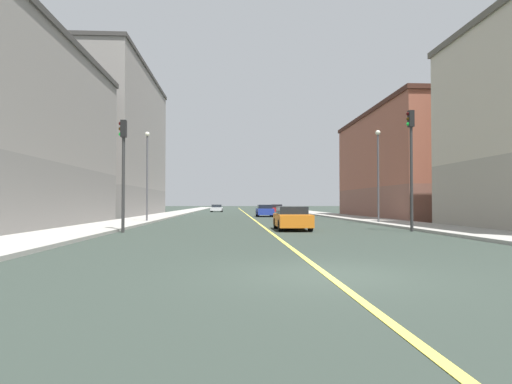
{
  "coord_description": "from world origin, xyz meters",
  "views": [
    {
      "loc": [
        -2.05,
        -9.44,
        1.56
      ],
      "look_at": [
        0.69,
        39.56,
        2.76
      ],
      "focal_mm": 30.75,
      "sensor_mm": 36.0,
      "label": 1
    }
  ],
  "objects_px": {
    "building_left_mid": "(407,165)",
    "building_right_midblock": "(113,143)",
    "car_orange": "(292,218)",
    "traffic_light_left_near": "(411,154)",
    "car_blue": "(265,211)",
    "street_lamp_right_near": "(147,167)",
    "car_white": "(217,208)",
    "traffic_light_right_near": "(123,160)",
    "car_red": "(277,209)",
    "street_lamp_left_near": "(378,166)"
  },
  "relations": [
    {
      "from": "traffic_light_left_near",
      "to": "street_lamp_left_near",
      "type": "height_order",
      "value": "street_lamp_left_near"
    },
    {
      "from": "traffic_light_right_near",
      "to": "car_orange",
      "type": "xyz_separation_m",
      "value": [
        9.15,
        1.75,
        -3.15
      ]
    },
    {
      "from": "street_lamp_left_near",
      "to": "car_red",
      "type": "height_order",
      "value": "street_lamp_left_near"
    },
    {
      "from": "building_left_mid",
      "to": "car_orange",
      "type": "bearing_deg",
      "value": -127.0
    },
    {
      "from": "car_blue",
      "to": "street_lamp_right_near",
      "type": "bearing_deg",
      "value": -126.0
    },
    {
      "from": "building_left_mid",
      "to": "traffic_light_right_near",
      "type": "bearing_deg",
      "value": -138.26
    },
    {
      "from": "car_red",
      "to": "street_lamp_left_near",
      "type": "bearing_deg",
      "value": -83.12
    },
    {
      "from": "car_blue",
      "to": "car_orange",
      "type": "distance_m",
      "value": 24.26
    },
    {
      "from": "building_left_mid",
      "to": "car_orange",
      "type": "distance_m",
      "value": 24.99
    },
    {
      "from": "car_blue",
      "to": "car_red",
      "type": "bearing_deg",
      "value": 79.3
    },
    {
      "from": "traffic_light_left_near",
      "to": "car_blue",
      "type": "bearing_deg",
      "value": 103.03
    },
    {
      "from": "building_right_midblock",
      "to": "car_blue",
      "type": "xyz_separation_m",
      "value": [
        17.86,
        -3.71,
        -7.98
      ]
    },
    {
      "from": "traffic_light_left_near",
      "to": "traffic_light_right_near",
      "type": "xyz_separation_m",
      "value": [
        -15.43,
        0.0,
        -0.4
      ]
    },
    {
      "from": "street_lamp_right_near",
      "to": "car_orange",
      "type": "height_order",
      "value": "street_lamp_right_near"
    },
    {
      "from": "street_lamp_right_near",
      "to": "car_white",
      "type": "bearing_deg",
      "value": 84.2
    },
    {
      "from": "building_left_mid",
      "to": "car_blue",
      "type": "xyz_separation_m",
      "value": [
        -14.5,
        4.67,
        -4.81
      ]
    },
    {
      "from": "street_lamp_right_near",
      "to": "building_right_midblock",
      "type": "bearing_deg",
      "value": 112.51
    },
    {
      "from": "car_blue",
      "to": "car_red",
      "type": "xyz_separation_m",
      "value": [
        2.99,
        15.82,
        -0.02
      ]
    },
    {
      "from": "building_right_midblock",
      "to": "street_lamp_right_near",
      "type": "height_order",
      "value": "building_right_midblock"
    },
    {
      "from": "building_left_mid",
      "to": "car_white",
      "type": "height_order",
      "value": "building_left_mid"
    },
    {
      "from": "car_blue",
      "to": "traffic_light_right_near",
      "type": "bearing_deg",
      "value": -109.9
    },
    {
      "from": "building_left_mid",
      "to": "car_blue",
      "type": "distance_m",
      "value": 15.98
    },
    {
      "from": "traffic_light_left_near",
      "to": "street_lamp_left_near",
      "type": "xyz_separation_m",
      "value": [
        1.02,
        8.32,
        0.05
      ]
    },
    {
      "from": "building_left_mid",
      "to": "traffic_light_left_near",
      "type": "xyz_separation_m",
      "value": [
        -8.48,
        -21.34,
        -1.26
      ]
    },
    {
      "from": "car_white",
      "to": "building_left_mid",
      "type": "bearing_deg",
      "value": -56.17
    },
    {
      "from": "traffic_light_left_near",
      "to": "car_blue",
      "type": "relative_size",
      "value": 1.46
    },
    {
      "from": "traffic_light_left_near",
      "to": "car_blue",
      "type": "height_order",
      "value": "traffic_light_left_near"
    },
    {
      "from": "traffic_light_right_near",
      "to": "car_white",
      "type": "relative_size",
      "value": 1.38
    },
    {
      "from": "street_lamp_left_near",
      "to": "car_white",
      "type": "distance_m",
      "value": 46.11
    },
    {
      "from": "street_lamp_right_near",
      "to": "car_orange",
      "type": "xyz_separation_m",
      "value": [
        10.14,
        -9.95,
        -3.74
      ]
    },
    {
      "from": "traffic_light_right_near",
      "to": "car_red",
      "type": "bearing_deg",
      "value": 73.49
    },
    {
      "from": "building_right_midblock",
      "to": "car_red",
      "type": "relative_size",
      "value": 5.98
    },
    {
      "from": "car_orange",
      "to": "traffic_light_left_near",
      "type": "bearing_deg",
      "value": -15.58
    },
    {
      "from": "street_lamp_right_near",
      "to": "car_white",
      "type": "distance_m",
      "value": 41.01
    },
    {
      "from": "car_blue",
      "to": "car_orange",
      "type": "height_order",
      "value": "car_orange"
    },
    {
      "from": "car_blue",
      "to": "car_white",
      "type": "relative_size",
      "value": 1.06
    },
    {
      "from": "car_red",
      "to": "car_white",
      "type": "bearing_deg",
      "value": 131.41
    },
    {
      "from": "street_lamp_right_near",
      "to": "car_orange",
      "type": "relative_size",
      "value": 1.62
    },
    {
      "from": "building_right_midblock",
      "to": "street_lamp_right_near",
      "type": "distance_m",
      "value": 19.96
    },
    {
      "from": "traffic_light_right_near",
      "to": "street_lamp_right_near",
      "type": "relative_size",
      "value": 0.84
    },
    {
      "from": "car_blue",
      "to": "car_orange",
      "type": "relative_size",
      "value": 1.04
    },
    {
      "from": "car_red",
      "to": "car_blue",
      "type": "bearing_deg",
      "value": -100.7
    },
    {
      "from": "traffic_light_left_near",
      "to": "building_left_mid",
      "type": "bearing_deg",
      "value": 68.32
    },
    {
      "from": "car_orange",
      "to": "car_white",
      "type": "height_order",
      "value": "car_orange"
    },
    {
      "from": "building_left_mid",
      "to": "building_right_midblock",
      "type": "bearing_deg",
      "value": 165.48
    },
    {
      "from": "traffic_light_left_near",
      "to": "street_lamp_right_near",
      "type": "height_order",
      "value": "street_lamp_right_near"
    },
    {
      "from": "traffic_light_left_near",
      "to": "car_white",
      "type": "relative_size",
      "value": 1.54
    },
    {
      "from": "building_left_mid",
      "to": "car_blue",
      "type": "bearing_deg",
      "value": 162.15
    },
    {
      "from": "building_left_mid",
      "to": "car_red",
      "type": "xyz_separation_m",
      "value": [
        -11.51,
        20.49,
        -4.83
      ]
    },
    {
      "from": "traffic_light_right_near",
      "to": "car_red",
      "type": "relative_size",
      "value": 1.4
    }
  ]
}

